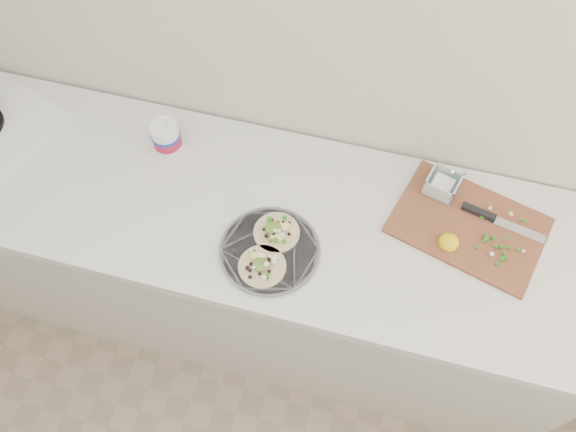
# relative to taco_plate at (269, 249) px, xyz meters

# --- Properties ---
(counter) EXTENTS (2.44, 0.66, 0.90)m
(counter) POSITION_rel_taco_plate_xyz_m (-0.18, 0.15, -0.47)
(counter) COLOR beige
(counter) RESTS_ON ground
(taco_plate) EXTENTS (0.30, 0.30, 0.04)m
(taco_plate) POSITION_rel_taco_plate_xyz_m (0.00, 0.00, 0.00)
(taco_plate) COLOR #595A60
(taco_plate) RESTS_ON counter
(tub) EXTENTS (0.09, 0.09, 0.21)m
(tub) POSITION_rel_taco_plate_xyz_m (-0.43, 0.29, 0.05)
(tub) COLOR white
(tub) RESTS_ON counter
(cutboard) EXTENTS (0.51, 0.42, 0.07)m
(cutboard) POSITION_rel_taco_plate_xyz_m (0.56, 0.26, -0.00)
(cutboard) COLOR brown
(cutboard) RESTS_ON counter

